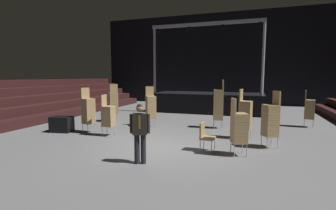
% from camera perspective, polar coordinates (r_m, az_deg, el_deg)
% --- Properties ---
extents(ground_plane, '(22.00, 30.00, 0.10)m').
position_cam_1_polar(ground_plane, '(8.92, -1.74, -9.82)').
color(ground_plane, slate).
extents(arena_end_wall, '(22.00, 0.30, 8.00)m').
position_cam_1_polar(arena_end_wall, '(23.26, 11.60, 10.17)').
color(arena_end_wall, black).
rests_on(arena_end_wall, ground_plane).
extents(stage_riser, '(7.45, 3.35, 5.84)m').
position_cam_1_polar(stage_riser, '(17.89, 9.10, 0.82)').
color(stage_riser, black).
rests_on(stage_riser, ground_plane).
extents(man_with_tie, '(0.56, 0.35, 1.71)m').
position_cam_1_polar(man_with_tie, '(7.11, -6.38, -5.67)').
color(man_with_tie, black).
rests_on(man_with_tie, ground_plane).
extents(chair_stack_front_left, '(0.57, 0.57, 1.79)m').
position_cam_1_polar(chair_stack_front_left, '(8.11, 15.75, -4.82)').
color(chair_stack_front_left, '#B2B5BA').
rests_on(chair_stack_front_left, ground_plane).
extents(chair_stack_front_right, '(0.56, 0.56, 1.96)m').
position_cam_1_polar(chair_stack_front_right, '(11.51, -17.62, -1.16)').
color(chair_stack_front_right, '#B2B5BA').
rests_on(chair_stack_front_right, ground_plane).
extents(chair_stack_mid_left, '(0.62, 0.62, 1.96)m').
position_cam_1_polar(chair_stack_mid_left, '(12.34, -3.93, -0.37)').
color(chair_stack_mid_left, '#B2B5BA').
rests_on(chair_stack_mid_left, ground_plane).
extents(chair_stack_mid_right, '(0.52, 0.52, 2.31)m').
position_cam_1_polar(chair_stack_mid_right, '(12.12, 11.36, 0.19)').
color(chair_stack_mid_right, '#B2B5BA').
rests_on(chair_stack_mid_right, ground_plane).
extents(chair_stack_mid_centre, '(0.46, 0.46, 1.71)m').
position_cam_1_polar(chair_stack_mid_centre, '(10.68, -13.42, -2.29)').
color(chair_stack_mid_centre, '#B2B5BA').
rests_on(chair_stack_mid_centre, ground_plane).
extents(chair_stack_rear_left, '(0.52, 0.52, 1.96)m').
position_cam_1_polar(chair_stack_rear_left, '(10.32, 17.08, -2.00)').
color(chair_stack_rear_left, '#B2B5BA').
rests_on(chair_stack_rear_left, ground_plane).
extents(chair_stack_rear_right, '(0.62, 0.62, 2.05)m').
position_cam_1_polar(chair_stack_rear_right, '(13.94, -12.24, 0.46)').
color(chair_stack_rear_right, '#B2B5BA').
rests_on(chair_stack_rear_right, ground_plane).
extents(chair_stack_rear_centre, '(0.51, 0.51, 1.79)m').
position_cam_1_polar(chair_stack_rear_centre, '(13.96, 29.36, -0.75)').
color(chair_stack_rear_centre, '#B2B5BA').
rests_on(chair_stack_rear_centre, ground_plane).
extents(chair_stack_aisle_left, '(0.60, 0.60, 1.96)m').
position_cam_1_polar(chair_stack_aisle_left, '(9.33, 22.21, -3.08)').
color(chair_stack_aisle_left, '#B2B5BA').
rests_on(chair_stack_aisle_left, ground_plane).
extents(equipment_road_case, '(0.99, 0.75, 0.69)m').
position_cam_1_polar(equipment_road_case, '(12.16, -22.93, -4.03)').
color(equipment_road_case, black).
rests_on(equipment_road_case, ground_plane).
extents(loose_chair_near_man, '(0.49, 0.49, 0.95)m').
position_cam_1_polar(loose_chair_near_man, '(8.44, 8.53, -6.75)').
color(loose_chair_near_man, '#B2B5BA').
rests_on(loose_chair_near_man, ground_plane).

